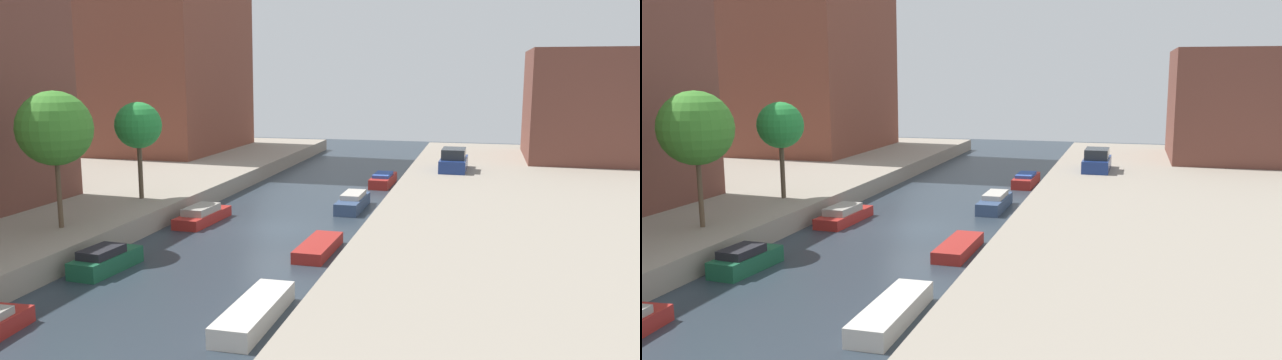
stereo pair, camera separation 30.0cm
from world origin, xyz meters
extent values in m
plane|color=#28333D|center=(0.00, 0.00, 0.00)|extent=(84.00, 84.00, 0.00)
cube|color=gray|center=(-15.00, 0.00, 0.50)|extent=(20.00, 64.00, 1.00)
cube|color=gray|center=(15.00, 0.00, 0.50)|extent=(20.00, 64.00, 1.00)
cube|color=brown|center=(-16.00, 20.92, 11.84)|extent=(10.00, 13.87, 21.67)
cube|color=brown|center=(18.00, 23.25, 5.09)|extent=(10.00, 10.60, 8.18)
cylinder|color=brown|center=(-7.25, -5.67, 2.56)|extent=(0.20, 0.20, 3.12)
sphere|color=#3B832A|center=(-7.25, -5.67, 5.20)|extent=(3.09, 3.09, 3.09)
cylinder|color=#4D3F30|center=(-7.25, 0.88, 2.49)|extent=(0.24, 0.24, 2.98)
sphere|color=#258638|center=(-7.25, 0.88, 4.81)|extent=(2.38, 2.38, 2.38)
cube|color=navy|center=(8.02, 14.88, 1.41)|extent=(1.77, 4.29, 0.82)
cube|color=#1E2328|center=(8.02, 14.56, 2.16)|extent=(1.53, 2.37, 0.68)
cube|color=#195638|center=(-3.85, -7.70, 0.33)|extent=(1.46, 3.15, 0.65)
cube|color=black|center=(-3.85, -7.96, 0.81)|extent=(1.17, 1.76, 0.32)
cube|color=maroon|center=(-3.66, 0.53, 0.26)|extent=(1.54, 3.97, 0.52)
cube|color=gray|center=(-3.66, 0.36, 0.70)|extent=(1.25, 2.20, 0.36)
cube|color=beige|center=(3.39, -11.06, 0.31)|extent=(1.21, 4.40, 0.61)
cube|color=maroon|center=(3.38, -3.34, 0.24)|extent=(1.30, 3.78, 0.49)
cube|color=#33476B|center=(3.03, 5.48, 0.33)|extent=(1.25, 4.12, 0.65)
cube|color=#B2ADA3|center=(3.03, 5.64, 0.78)|extent=(1.05, 2.27, 0.27)
cube|color=maroon|center=(3.48, 13.53, 0.32)|extent=(1.33, 4.16, 0.64)
cube|color=#2D4C9E|center=(3.48, 13.34, 0.74)|extent=(1.11, 2.29, 0.20)
camera|label=1|loc=(9.86, -28.25, 7.45)|focal=35.68mm
camera|label=2|loc=(10.14, -28.17, 7.45)|focal=35.68mm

